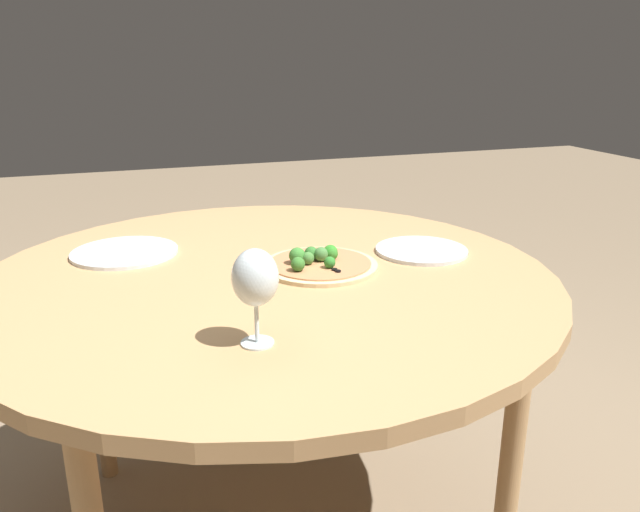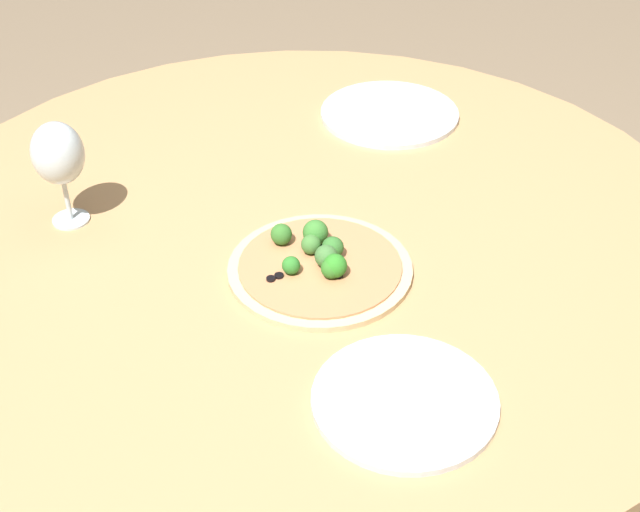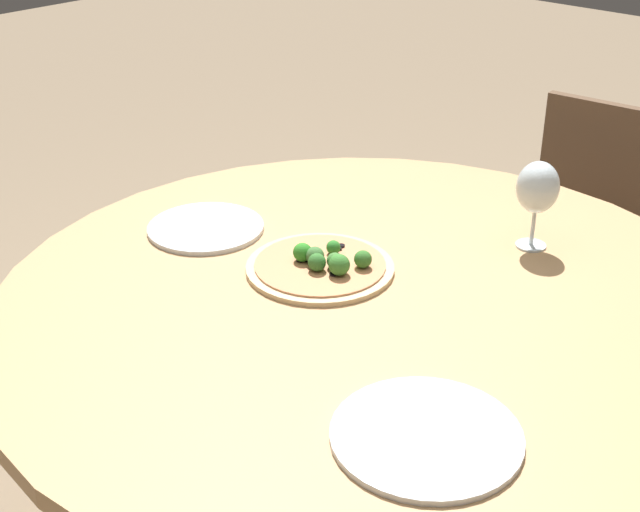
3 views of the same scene
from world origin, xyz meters
name	(u,v)px [view 1 (image 1 of 3)]	position (x,y,z in m)	size (l,w,h in m)	color
dining_table	(267,294)	(0.00, 0.00, 0.72)	(1.38, 1.38, 0.78)	tan
pizza	(319,263)	(-0.13, 0.01, 0.79)	(0.29, 0.29, 0.05)	#DBBC89
wine_glass	(255,279)	(0.11, 0.37, 0.90)	(0.08, 0.08, 0.18)	silver
plate_near	(125,252)	(0.32, -0.26, 0.78)	(0.27, 0.27, 0.01)	silver
plate_far	(421,250)	(-0.43, -0.02, 0.78)	(0.24, 0.24, 0.01)	silver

